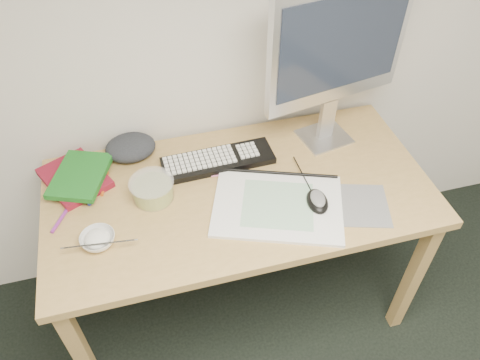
# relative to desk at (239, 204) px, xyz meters

# --- Properties ---
(desk) EXTENTS (1.40, 0.70, 0.75)m
(desk) POSITION_rel_desk_xyz_m (0.00, 0.00, 0.00)
(desk) COLOR tan
(desk) RESTS_ON ground
(mousepad) EXTENTS (0.27, 0.26, 0.00)m
(mousepad) POSITION_rel_desk_xyz_m (0.38, -0.18, 0.08)
(mousepad) COLOR slate
(mousepad) RESTS_ON desk
(sketchpad) EXTENTS (0.53, 0.46, 0.01)m
(sketchpad) POSITION_rel_desk_xyz_m (0.11, -0.12, 0.09)
(sketchpad) COLOR white
(sketchpad) RESTS_ON desk
(keyboard) EXTENTS (0.43, 0.15, 0.03)m
(keyboard) POSITION_rel_desk_xyz_m (-0.04, 0.16, 0.09)
(keyboard) COLOR black
(keyboard) RESTS_ON desk
(monitor) EXTENTS (0.55, 0.20, 0.64)m
(monitor) POSITION_rel_desk_xyz_m (0.41, 0.19, 0.48)
(monitor) COLOR silver
(monitor) RESTS_ON desk
(mouse) EXTENTS (0.09, 0.13, 0.04)m
(mouse) POSITION_rel_desk_xyz_m (0.24, -0.15, 0.11)
(mouse) COLOR black
(mouse) RESTS_ON sketchpad
(rice_bowl) EXTENTS (0.14, 0.14, 0.04)m
(rice_bowl) POSITION_rel_desk_xyz_m (-0.51, -0.12, 0.10)
(rice_bowl) COLOR white
(rice_bowl) RESTS_ON desk
(chopsticks) EXTENTS (0.23, 0.04, 0.02)m
(chopsticks) POSITION_rel_desk_xyz_m (-0.50, -0.15, 0.12)
(chopsticks) COLOR #AAAAAC
(chopsticks) RESTS_ON rice_bowl
(fruit_tub) EXTENTS (0.18, 0.18, 0.08)m
(fruit_tub) POSITION_rel_desk_xyz_m (-0.31, 0.04, 0.12)
(fruit_tub) COLOR gold
(fruit_tub) RESTS_ON desk
(book_red) EXTENTS (0.28, 0.31, 0.03)m
(book_red) POSITION_rel_desk_xyz_m (-0.58, 0.20, 0.09)
(book_red) COLOR maroon
(book_red) RESTS_ON desk
(book_green) EXTENTS (0.25, 0.29, 0.02)m
(book_green) POSITION_rel_desk_xyz_m (-0.55, 0.18, 0.12)
(book_green) COLOR #1A691E
(book_green) RESTS_ON book_red
(cloth_lump) EXTENTS (0.18, 0.16, 0.07)m
(cloth_lump) POSITION_rel_desk_xyz_m (-0.36, 0.29, 0.12)
(cloth_lump) COLOR #2A2E33
(cloth_lump) RESTS_ON desk
(pencil_pink) EXTENTS (0.16, 0.02, 0.01)m
(pencil_pink) POSITION_rel_desk_xyz_m (-0.00, 0.08, 0.09)
(pencil_pink) COLOR pink
(pencil_pink) RESTS_ON desk
(pencil_tan) EXTENTS (0.14, 0.09, 0.01)m
(pencil_tan) POSITION_rel_desk_xyz_m (0.01, 0.08, 0.09)
(pencil_tan) COLOR tan
(pencil_tan) RESTS_ON desk
(pencil_black) EXTENTS (0.19, 0.03, 0.01)m
(pencil_black) POSITION_rel_desk_xyz_m (0.06, 0.02, 0.09)
(pencil_black) COLOR black
(pencil_black) RESTS_ON desk
(marker_blue) EXTENTS (0.01, 0.14, 0.01)m
(marker_blue) POSITION_rel_desk_xyz_m (-0.53, 0.13, 0.09)
(marker_blue) COLOR navy
(marker_blue) RESTS_ON desk
(marker_orange) EXTENTS (0.04, 0.12, 0.01)m
(marker_orange) POSITION_rel_desk_xyz_m (-0.47, 0.15, 0.09)
(marker_orange) COLOR #CE5718
(marker_orange) RESTS_ON desk
(marker_purple) EXTENTS (0.08, 0.12, 0.01)m
(marker_purple) POSITION_rel_desk_xyz_m (-0.62, 0.02, 0.09)
(marker_purple) COLOR #842790
(marker_purple) RESTS_ON desk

